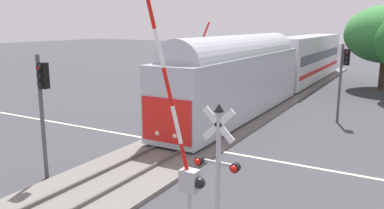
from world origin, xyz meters
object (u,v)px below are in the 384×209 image
Objects in this scene: traffic_signal_far_side at (343,71)px; commuter_train at (279,64)px; crossing_gate_far at (185,83)px; crossing_signal_mast at (218,160)px; crossing_gate_near at (185,156)px; traffic_signal_median at (42,97)px.

commuter_train is at bearing 131.48° from traffic_signal_far_side.
crossing_signal_mast is at bearing -56.36° from crossing_gate_far.
crossing_gate_far is 10.50m from traffic_signal_far_side.
traffic_signal_far_side reaches higher than crossing_signal_mast.
commuter_train is at bearing 100.17° from crossing_gate_near.
crossing_gate_near is 1.78× the size of crossing_signal_mast.
commuter_train reaches higher than traffic_signal_far_side.
crossing_signal_mast is (5.42, -23.23, -0.32)m from commuter_train.
crossing_gate_far is (-4.03, -9.02, -0.77)m from commuter_train.
traffic_signal_median is at bearing 174.56° from crossing_signal_mast.
traffic_signal_far_side is at bearing 60.65° from traffic_signal_median.
crossing_gate_far is 1.25× the size of traffic_signal_median.
crossing_gate_near is (4.09, -22.77, -0.58)m from commuter_train.
crossing_gate_near reaches higher than crossing_signal_mast.
crossing_signal_mast is 0.82× the size of traffic_signal_far_side.
crossing_gate_near reaches higher than traffic_signal_far_side.
crossing_signal_mast is at bearing -92.72° from traffic_signal_far_side.
commuter_train is 23.85m from crossing_signal_mast.
crossing_gate_far reaches higher than commuter_train.
crossing_gate_near is at bearing -79.83° from commuter_train.
crossing_gate_far is 1.27× the size of traffic_signal_far_side.
crossing_gate_far is at bearing 123.64° from crossing_signal_mast.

